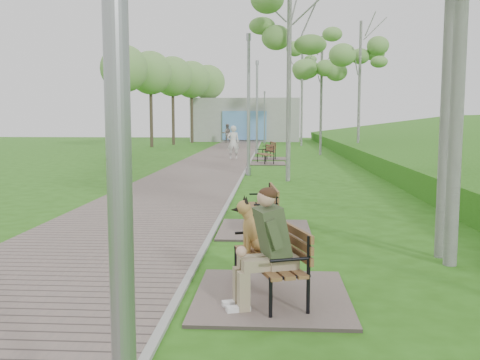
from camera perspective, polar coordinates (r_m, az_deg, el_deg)
The scene contains 17 objects.
walkway at distance 22.01m, azimuth -3.96°, elevation 1.03°, with size 3.50×67.00×0.04m, color #73625D.
kerb at distance 21.85m, azimuth 0.60°, elevation 1.02°, with size 0.10×67.00×0.05m, color #999993.
building_north at distance 51.26m, azimuth 0.63°, elevation 6.43°, with size 10.00×5.20×4.00m.
bench_main at distance 6.42m, azimuth 2.59°, elevation -8.75°, with size 1.84×2.04×1.60m.
bench_second at distance 10.28m, azimuth 2.43°, elevation -4.36°, with size 1.73×1.93×1.06m.
bench_third at distance 25.36m, azimuth 2.73°, elevation 2.20°, with size 1.81×2.01×1.11m.
bench_far at distance 28.41m, azimuth 3.10°, elevation 2.68°, with size 1.84×2.04×1.13m.
lamp_post_near at distance 2.50m, azimuth -13.01°, elevation 10.79°, with size 0.19×0.19×5.01m.
lamp_post_second at distance 20.09m, azimuth 0.91°, elevation 7.47°, with size 0.20×0.20×5.25m.
lamp_post_third at distance 32.44m, azimuth 1.82°, elevation 7.41°, with size 0.22×0.22×5.58m.
lamp_post_far at distance 46.28m, azimuth 2.63°, elevation 6.51°, with size 0.17×0.17×4.45m.
pedestrian_near at distance 28.01m, azimuth -0.74°, elevation 4.02°, with size 0.65×0.42×1.77m, color silver.
pedestrian_far at distance 46.91m, azimuth -1.41°, elevation 4.99°, with size 0.81×0.63×1.66m, color gray.
birch_mid_c at distance 18.67m, azimuth 5.32°, elevation 17.56°, with size 2.29×2.29×7.27m.
birch_far_b at distance 31.91m, azimuth 8.73°, elevation 12.71°, with size 2.38×2.38×7.11m.
birch_far_c at distance 29.67m, azimuth 12.73°, elevation 13.71°, with size 2.28×2.28×7.52m.
birch_distant_a at distance 42.41m, azimuth 6.67°, elevation 12.17°, with size 2.34×2.34×8.02m.
Camera 1 is at (1.12, -0.22, 2.15)m, focal length 40.00 mm.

